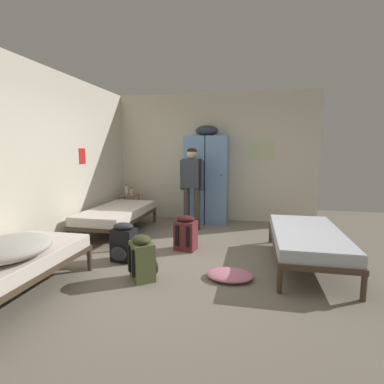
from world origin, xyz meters
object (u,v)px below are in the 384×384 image
bed_right (307,238)px  bed_left_front (3,267)px  bedding_heap (10,248)px  shelf_unit (130,204)px  clothes_pile_pink (230,275)px  backpack_black (124,243)px  backpack_olive (143,259)px  lotion_bottle (131,191)px  person_traveler (192,181)px  backpack_maroon (186,233)px  bed_left_rear (117,213)px  water_bottle (126,190)px  locker_bank (207,178)px

bed_right → bed_left_front: bearing=-152.3°
bed_right → bedding_heap: bearing=-151.2°
shelf_unit → bed_right: 4.04m
bed_left_front → clothes_pile_pink: size_ratio=3.34×
backpack_black → clothes_pile_pink: (1.52, -0.29, -0.21)m
shelf_unit → backpack_olive: bearing=-63.8°
shelf_unit → backpack_black: shelf_unit is taller
lotion_bottle → clothes_pile_pink: bearing=-48.0°
lotion_bottle → backpack_olive: (1.38, -2.91, -0.38)m
clothes_pile_pink → lotion_bottle: bearing=132.0°
bed_left_front → bedding_heap: bedding_heap is taller
person_traveler → backpack_olive: 2.51m
backpack_black → person_traveler: bearing=72.5°
lotion_bottle → backpack_maroon: lotion_bottle is taller
bed_left_rear → person_traveler: person_traveler is taller
bedding_heap → water_bottle: (-0.45, 3.80, 0.08)m
backpack_olive → backpack_black: size_ratio=1.00×
bed_left_front → lotion_bottle: 3.74m
bed_right → backpack_maroon: backpack_maroon is taller
water_bottle → backpack_maroon: size_ratio=0.41×
bed_left_rear → backpack_olive: backpack_olive is taller
lotion_bottle → backpack_black: size_ratio=0.30×
locker_bank → bed_right: (1.72, -2.16, -0.59)m
locker_bank → bed_left_front: 4.17m
shelf_unit → water_bottle: bearing=166.0°
clothes_pile_pink → bed_left_front: bearing=-155.1°
bed_left_rear → bedding_heap: bearing=-87.3°
bed_right → bedding_heap: 3.54m
water_bottle → backpack_maroon: bearing=-45.1°
person_traveler → clothes_pile_pink: 2.54m
backpack_black → backpack_olive: bearing=-46.7°
bed_left_front → backpack_black: 1.51m
locker_bank → bed_left_rear: (-1.50, -1.23, -0.59)m
locker_bank → water_bottle: size_ratio=9.12×
bedding_heap → backpack_maroon: size_ratio=1.56×
bed_left_front → lotion_bottle: (-0.18, 3.72, 0.26)m
shelf_unit → bed_left_front: (0.25, -3.76, 0.04)m
bed_left_front → person_traveler: 3.52m
locker_bank → bed_left_rear: size_ratio=1.09×
shelf_unit → backpack_maroon: 2.48m
water_bottle → clothes_pile_pink: (2.56, -2.75, -0.63)m
bedding_heap → water_bottle: water_bottle is taller
shelf_unit → bed_left_front: size_ratio=0.30×
bed_left_rear → bedding_heap: 2.64m
locker_bank → backpack_black: 2.73m
bedding_heap → shelf_unit: bearing=95.6°
person_traveler → backpack_black: bearing=-107.5°
bed_left_rear → lotion_bottle: (-0.18, 1.11, 0.26)m
bed_right → lotion_bottle: bearing=149.1°
bed_left_rear → shelf_unit: bearing=102.3°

